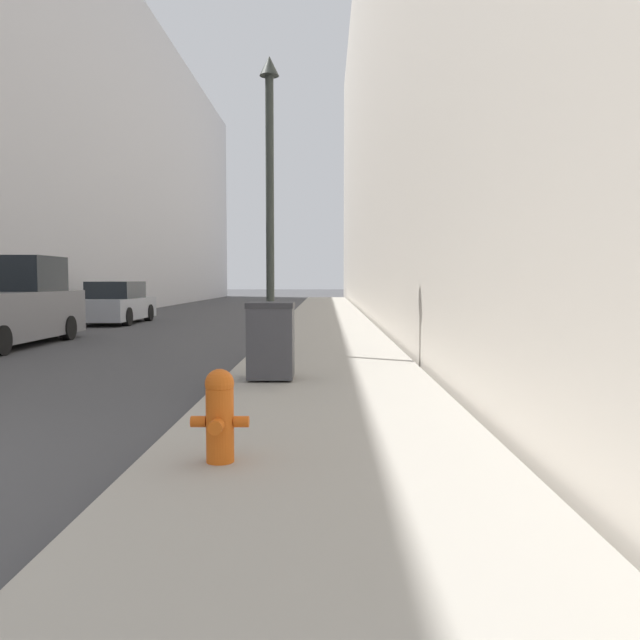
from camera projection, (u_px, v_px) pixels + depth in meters
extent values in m
cube|color=#9E998E|center=(327.00, 322.00, 22.27)|extent=(3.10, 60.00, 0.13)
cube|color=#BCBCC1|center=(2.00, 143.00, 29.90)|extent=(12.00, 60.00, 16.27)
cube|color=beige|center=(488.00, 103.00, 29.54)|extent=(12.00, 60.00, 19.96)
cylinder|color=#D15614|center=(220.00, 425.00, 4.97)|extent=(0.22, 0.22, 0.59)
sphere|color=#D15614|center=(220.00, 384.00, 4.95)|extent=(0.23, 0.23, 0.23)
cylinder|color=#D15614|center=(219.00, 375.00, 4.94)|extent=(0.06, 0.06, 0.05)
cylinder|color=#D15614|center=(216.00, 427.00, 4.80)|extent=(0.11, 0.12, 0.11)
cylinder|color=#D15614|center=(199.00, 422.00, 4.97)|extent=(0.12, 0.09, 0.09)
cylinder|color=#D15614|center=(241.00, 422.00, 4.97)|extent=(0.12, 0.09, 0.09)
cube|color=#3D3D42|center=(271.00, 343.00, 9.09)|extent=(0.65, 0.66, 1.02)
cube|color=#2D2D31|center=(271.00, 305.00, 9.05)|extent=(0.67, 0.68, 0.08)
cylinder|color=black|center=(254.00, 371.00, 9.40)|extent=(0.05, 0.16, 0.16)
cylinder|color=black|center=(291.00, 371.00, 9.40)|extent=(0.05, 0.16, 0.16)
cylinder|color=#2D332D|center=(271.00, 346.00, 12.60)|extent=(0.31, 0.31, 0.25)
cylinder|color=#2D332D|center=(270.00, 216.00, 12.43)|extent=(0.16, 0.16, 5.47)
cone|color=#2D332D|center=(269.00, 66.00, 12.24)|extent=(0.39, 0.39, 0.39)
cube|color=black|center=(18.00, 274.00, 15.58)|extent=(1.77, 1.77, 0.88)
cylinder|color=black|center=(0.00, 328.00, 16.43)|extent=(0.24, 0.64, 0.64)
cylinder|color=black|center=(68.00, 328.00, 16.41)|extent=(0.24, 0.64, 0.64)
cube|color=#A3A8B2|center=(117.00, 309.00, 22.73)|extent=(1.73, 4.35, 0.75)
cube|color=#1E2328|center=(116.00, 290.00, 22.69)|extent=(1.52, 2.26, 0.61)
cylinder|color=black|center=(108.00, 313.00, 24.06)|extent=(0.24, 0.64, 0.64)
cylinder|color=black|center=(148.00, 313.00, 24.04)|extent=(0.24, 0.64, 0.64)
cylinder|color=black|center=(81.00, 317.00, 21.45)|extent=(0.24, 0.64, 0.64)
cylinder|color=black|center=(127.00, 317.00, 21.43)|extent=(0.24, 0.64, 0.64)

